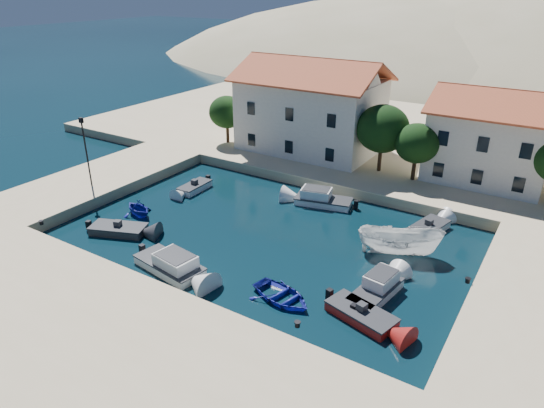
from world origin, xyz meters
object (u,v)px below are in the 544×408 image
at_px(lamppost, 85,146).
at_px(boat_east, 399,254).
at_px(building_mid, 492,134).
at_px(cabin_cruiser_east, 376,290).
at_px(building_left, 311,104).
at_px(cabin_cruiser_south, 169,264).
at_px(rowboat_south, 282,299).

height_order(lamppost, boat_east, lamppost).
bearing_deg(building_mid, lamppost, -144.55).
bearing_deg(building_mid, boat_east, -98.63).
distance_m(lamppost, cabin_cruiser_east, 27.87).
relative_size(lamppost, cabin_cruiser_east, 1.38).
bearing_deg(building_left, boat_east, -44.50).
xyz_separation_m(cabin_cruiser_south, boat_east, (12.39, 10.29, -0.48)).
relative_size(building_left, rowboat_south, 3.58).
distance_m(building_left, boat_east, 22.57).
distance_m(building_mid, cabin_cruiser_south, 30.79).
xyz_separation_m(cabin_cruiser_east, boat_east, (-0.49, 5.74, -0.48)).
bearing_deg(boat_east, lamppost, 77.60).
xyz_separation_m(cabin_cruiser_south, cabin_cruiser_east, (12.88, 4.55, -0.00)).
xyz_separation_m(lamppost, cabin_cruiser_south, (14.65, -5.55, -4.28)).
relative_size(building_left, cabin_cruiser_south, 2.69).
relative_size(lamppost, cabin_cruiser_south, 1.14).
relative_size(building_mid, rowboat_south, 2.55).
bearing_deg(building_left, lamppost, -119.90).
xyz_separation_m(rowboat_south, boat_east, (4.23, 9.11, 0.00)).
bearing_deg(cabin_cruiser_south, building_mid, 69.11).
bearing_deg(cabin_cruiser_south, lamppost, 167.56).
xyz_separation_m(building_mid, boat_east, (-2.47, -16.26, -5.22)).
bearing_deg(boat_east, cabin_cruiser_east, 162.54).
relative_size(rowboat_south, cabin_cruiser_east, 0.91).
bearing_deg(rowboat_south, cabin_cruiser_east, -41.84).
distance_m(building_left, lamppost, 23.10).
bearing_deg(cabin_cruiser_east, building_left, 45.56).
bearing_deg(building_mid, cabin_cruiser_east, -95.13).
bearing_deg(building_left, cabin_cruiser_east, -52.66).
distance_m(lamppost, cabin_cruiser_south, 16.24).
xyz_separation_m(lamppost, boat_east, (27.03, 4.74, -4.75)).
xyz_separation_m(lamppost, rowboat_south, (22.81, -4.37, -4.75)).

